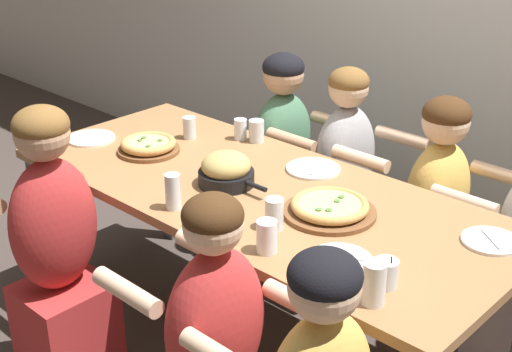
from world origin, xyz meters
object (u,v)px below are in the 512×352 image
(drinking_glass_c, at_px, (240,131))
(diner_far_midleft, at_px, (282,166))
(empty_plate_b, at_px, (313,169))
(drinking_glass_a, at_px, (374,283))
(skillet_bowl, at_px, (226,170))
(drinking_glass_f, at_px, (189,129))
(empty_plate_a, at_px, (491,241))
(drinking_glass_b, at_px, (256,132))
(empty_plate_d, at_px, (91,138))
(diner_near_midleft, at_px, (58,259))
(pizza_board_main, at_px, (330,208))
(empty_plate_c, at_px, (340,260))
(pizza_board_second, at_px, (148,146))
(diner_far_center, at_px, (343,190))
(drinking_glass_e, at_px, (274,216))
(cocktail_glass_blue, at_px, (386,275))
(drinking_glass_g, at_px, (267,237))
(diner_far_midright, at_px, (435,224))
(drinking_glass_d, at_px, (173,194))

(drinking_glass_c, xyz_separation_m, diner_far_midleft, (-0.02, 0.33, -0.30))
(empty_plate_b, bearing_deg, drinking_glass_c, 174.15)
(empty_plate_b, relative_size, drinking_glass_a, 1.68)
(skillet_bowl, height_order, drinking_glass_f, skillet_bowl)
(empty_plate_a, distance_m, drinking_glass_b, 1.26)
(empty_plate_d, height_order, diner_far_midleft, diner_far_midleft)
(diner_near_midleft, bearing_deg, skillet_bowl, -28.47)
(pizza_board_main, relative_size, diner_far_midleft, 0.31)
(empty_plate_c, bearing_deg, drinking_glass_c, 150.43)
(drinking_glass_c, bearing_deg, empty_plate_b, -5.85)
(skillet_bowl, bearing_deg, diner_far_midleft, 114.31)
(empty_plate_c, xyz_separation_m, drinking_glass_f, (-1.21, 0.42, 0.04))
(empty_plate_b, bearing_deg, empty_plate_c, -44.47)
(pizza_board_second, height_order, empty_plate_d, pizza_board_second)
(drinking_glass_f, xyz_separation_m, diner_far_center, (0.56, 0.49, -0.31))
(empty_plate_a, xyz_separation_m, empty_plate_b, (-0.85, 0.07, -0.00))
(pizza_board_main, height_order, drinking_glass_e, drinking_glass_e)
(cocktail_glass_blue, relative_size, drinking_glass_f, 1.09)
(empty_plate_c, bearing_deg, skillet_bowl, 166.12)
(pizza_board_second, bearing_deg, drinking_glass_c, 64.04)
(diner_far_midleft, bearing_deg, drinking_glass_b, 17.51)
(drinking_glass_b, relative_size, drinking_glass_g, 0.91)
(empty_plate_a, distance_m, diner_near_midleft, 1.64)
(diner_near_midleft, bearing_deg, drinking_glass_a, -75.91)
(drinking_glass_a, height_order, drinking_glass_e, drinking_glass_a)
(pizza_board_main, relative_size, pizza_board_second, 1.25)
(cocktail_glass_blue, bearing_deg, drinking_glass_a, -76.70)
(empty_plate_d, relative_size, drinking_glass_a, 1.62)
(pizza_board_second, height_order, drinking_glass_e, drinking_glass_e)
(drinking_glass_f, distance_m, diner_far_midright, 1.21)
(diner_near_midleft, bearing_deg, drinking_glass_b, -5.19)
(diner_far_midright, bearing_deg, drinking_glass_c, -69.29)
(pizza_board_second, distance_m, empty_plate_a, 1.55)
(empty_plate_c, relative_size, drinking_glass_e, 1.89)
(diner_far_center, bearing_deg, pizza_board_main, 31.74)
(drinking_glass_b, relative_size, drinking_glass_f, 1.00)
(drinking_glass_f, bearing_deg, empty_plate_d, -134.70)
(diner_far_center, distance_m, diner_far_midright, 0.50)
(skillet_bowl, relative_size, drinking_glass_a, 2.41)
(cocktail_glass_blue, xyz_separation_m, drinking_glass_d, (-0.89, -0.10, 0.02))
(drinking_glass_c, bearing_deg, pizza_board_main, -22.78)
(drinking_glass_g, distance_m, diner_far_midright, 1.08)
(drinking_glass_f, distance_m, drinking_glass_g, 1.12)
(pizza_board_main, relative_size, diner_near_midleft, 0.30)
(skillet_bowl, height_order, diner_far_midleft, diner_far_midleft)
(cocktail_glass_blue, xyz_separation_m, drinking_glass_f, (-1.40, 0.44, 0.01))
(diner_far_midright, distance_m, diner_near_midleft, 1.62)
(empty_plate_d, distance_m, drinking_glass_c, 0.71)
(drinking_glass_b, distance_m, diner_far_center, 0.53)
(cocktail_glass_blue, relative_size, diner_far_midright, 0.10)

